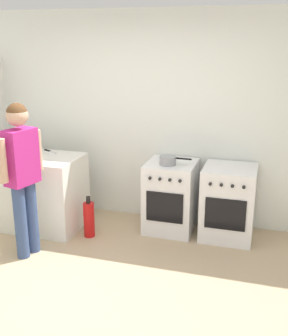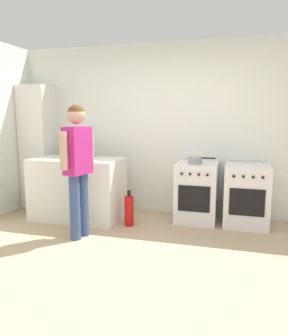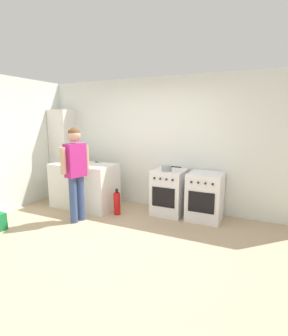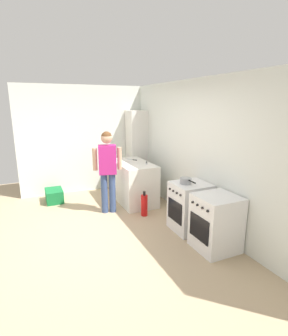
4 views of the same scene
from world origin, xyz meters
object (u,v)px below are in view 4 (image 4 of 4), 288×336
Objects in this scene: oven_left at (190,207)px; person at (108,165)px; knife_chef at (132,160)px; fire_extinguisher at (144,205)px; knife_utility at (147,163)px; recycling_crate_lower at (54,196)px; pot at (186,181)px; oven_right at (216,223)px; larder_cabinet at (137,150)px.

person is at bearing -141.16° from oven_left.
fire_extinguisher is (1.11, -0.18, -0.69)m from knife_chef.
knife_utility reaches higher than recycling_crate_lower.
pot reaches higher than oven_left.
oven_left is 1.79m from person.
pot reaches higher than knife_utility.
recycling_crate_lower is at bearing -141.02° from pot.
oven_right is at bearing 7.87° from pot.
larder_cabinet is at bearing 175.67° from pot.
recycling_crate_lower is (-3.09, -2.03, -0.29)m from oven_right.
recycling_crate_lower is at bearing -114.85° from knife_utility.
recycling_crate_lower is at bearing -103.68° from knife_chef.
knife_utility is 0.88× the size of knife_chef.
knife_utility is 1.16m from larder_cabinet.
larder_cabinet reaches higher than pot.
larder_cabinet is (-1.32, 1.17, 0.01)m from person.
knife_utility is at bearing -178.71° from pot.
oven_right is 2.28× the size of pot.
pot is 1.63m from person.
knife_chef is (-1.98, -0.30, 0.48)m from oven_left.
fire_extinguisher is (-0.85, -0.38, -0.69)m from pot.
knife_chef is at bearing -174.11° from pot.
oven_left is at bearing -2.21° from larder_cabinet.
recycling_crate_lower is (-1.07, -0.96, -0.85)m from person.
larder_cabinet is (-3.34, 0.10, 0.57)m from oven_right.
fire_extinguisher is 0.96× the size of recycling_crate_lower.
oven_right is 2.35m from person.
person is at bearing -152.06° from oven_right.
oven_left is 0.49m from pot.
fire_extinguisher reaches higher than recycling_crate_lower.
oven_left is 3.11× the size of knife_chef.
oven_right is at bearing -1.75° from larder_cabinet.
recycling_crate_lower is (-2.38, -1.93, -0.76)m from pot.
pot is (-0.02, -0.10, 0.48)m from oven_left.
knife_chef is 1.32m from fire_extinguisher.
oven_left is at bearing 8.61° from knife_chef.
oven_right is 3.39m from larder_cabinet.
larder_cabinet is at bearing 168.32° from knife_utility.
larder_cabinet reaches higher than oven_left.
person reaches higher than pot.
oven_left is at bearing 28.78° from fire_extinguisher.
knife_utility is at bearing -176.61° from oven_right.
knife_utility reaches higher than oven_left.
larder_cabinet is at bearing 178.25° from oven_right.
oven_right is 3.11× the size of knife_chef.
knife_utility is at bearing -11.68° from larder_cabinet.
knife_utility is (-1.52, -0.13, 0.48)m from oven_left.
person is 3.30× the size of fire_extinguisher.
person is at bearing -127.70° from fire_extinguisher.
person reaches higher than knife_utility.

